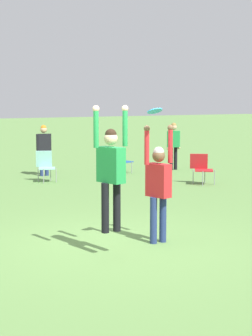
{
  "coord_description": "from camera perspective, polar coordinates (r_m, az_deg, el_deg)",
  "views": [
    {
      "loc": [
        -4.65,
        -7.82,
        2.44
      ],
      "look_at": [
        0.18,
        0.04,
        1.3
      ],
      "focal_mm": 60.0,
      "sensor_mm": 36.0,
      "label": 1
    }
  ],
  "objects": [
    {
      "name": "frisbee",
      "position": [
        8.94,
        2.94,
        5.81
      ],
      "size": [
        0.25,
        0.23,
        0.1
      ],
      "color": "#2D9EDB"
    },
    {
      "name": "person_jumping",
      "position": [
        8.66,
        -1.54,
        0.18
      ],
      "size": [
        0.62,
        0.5,
        1.97
      ],
      "rotation": [
        0.0,
        0.0,
        1.78
      ],
      "color": "black",
      "rests_on": "ground_plane"
    },
    {
      "name": "person_spectator_far",
      "position": [
        17.98,
        -8.34,
        2.24
      ],
      "size": [
        0.54,
        0.29,
        1.62
      ],
      "rotation": [
        0.0,
        0.0,
        -0.25
      ],
      "color": "navy",
      "rests_on": "ground_plane"
    },
    {
      "name": "camping_chair_0",
      "position": [
        16.23,
        7.69,
        0.14
      ],
      "size": [
        0.71,
        0.79,
        0.87
      ],
      "rotation": [
        0.0,
        0.0,
        2.48
      ],
      "color": "gray",
      "rests_on": "ground_plane"
    },
    {
      "name": "camping_chair_3",
      "position": [
        18.61,
        -0.5,
        0.86
      ],
      "size": [
        0.65,
        0.69,
        0.74
      ],
      "rotation": [
        0.0,
        0.0,
        3.44
      ],
      "color": "gray",
      "rests_on": "ground_plane"
    },
    {
      "name": "ground_plane",
      "position": [
        9.42,
        -0.82,
        -7.97
      ],
      "size": [
        120.0,
        120.0,
        0.0
      ],
      "primitive_type": "plane",
      "color": "#608C47"
    },
    {
      "name": "camping_chair_1",
      "position": [
        16.72,
        -8.18,
        0.39
      ],
      "size": [
        0.62,
        0.68,
        0.91
      ],
      "rotation": [
        0.0,
        0.0,
        2.72
      ],
      "color": "gray",
      "rests_on": "ground_plane"
    },
    {
      "name": "person_spectator_near",
      "position": [
        19.39,
        4.85,
        2.66
      ],
      "size": [
        0.56,
        0.42,
        1.63
      ],
      "rotation": [
        0.0,
        0.0,
        -0.69
      ],
      "color": "black",
      "rests_on": "ground_plane"
    },
    {
      "name": "person_defending",
      "position": [
        9.46,
        3.32,
        -1.38
      ],
      "size": [
        0.58,
        0.46,
        2.01
      ],
      "rotation": [
        0.0,
        0.0,
        -1.36
      ],
      "color": "navy",
      "rests_on": "ground_plane"
    }
  ]
}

